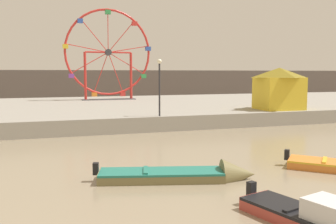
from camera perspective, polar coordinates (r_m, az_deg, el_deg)
The scene contains 6 objects.
quay_promenade at distance 37.05m, azimuth -1.89°, elevation 0.63°, with size 110.00×23.24×1.04m, color gray.
distant_town_skyline at distance 60.09m, azimuth -8.39°, elevation 4.21°, with size 140.00×3.00×4.40m, color #564C47.
motorboat_olive_wood at distance 14.10m, azimuth 3.64°, elevation -9.50°, with size 5.99×2.67×1.16m.
ferris_wheel_red_frame at distance 41.66m, azimuth -9.10°, elevation 8.67°, with size 9.55×1.20×9.84m.
carnival_booth_yellow_awning at distance 31.36m, azimuth 16.57°, elevation 3.56°, with size 3.80×3.24×3.35m.
promenade_lamp_near at distance 25.32m, azimuth -1.31°, elevation 5.08°, with size 0.32×0.32×3.86m.
Camera 1 is at (-10.50, -5.42, 3.96)m, focal length 39.99 mm.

